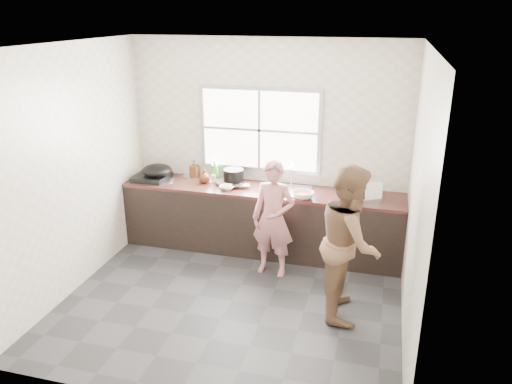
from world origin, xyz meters
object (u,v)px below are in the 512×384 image
(bowl_mince, at_px, (227,187))
(burner, at_px, (151,177))
(bottle_brown_tall, at_px, (194,169))
(cutting_board, at_px, (229,182))
(pot_lid_left, at_px, (164,181))
(woman, at_px, (273,222))
(person_side, at_px, (350,242))
(glass_jar, at_px, (213,178))
(bowl_crabs, at_px, (303,196))
(black_pot, at_px, (234,176))
(wok, at_px, (157,170))
(pot_lid_right, at_px, (191,176))
(plate_food, at_px, (208,180))
(bottle_brown_short, at_px, (204,176))
(bowl_held, at_px, (306,197))
(dish_rack, at_px, (364,190))
(bottle_green, at_px, (215,170))

(bowl_mince, distance_m, burner, 1.11)
(burner, bearing_deg, bottle_brown_tall, 26.32)
(cutting_board, xyz_separation_m, bowl_mince, (0.04, -0.21, 0.01))
(pot_lid_left, bearing_deg, bowl_mince, -5.63)
(woman, xyz_separation_m, person_side, (0.93, -0.60, 0.15))
(pot_lid_left, bearing_deg, glass_jar, 14.11)
(bowl_crabs, distance_m, black_pot, 1.03)
(wok, bearing_deg, pot_lid_right, 35.29)
(burner, bearing_deg, wok, -3.76)
(plate_food, xyz_separation_m, bottle_brown_short, (-0.01, -0.10, 0.08))
(woman, xyz_separation_m, bottle_brown_tall, (-1.29, 0.78, 0.31))
(plate_food, distance_m, pot_lid_right, 0.31)
(wok, relative_size, pot_lid_left, 1.54)
(bowl_mince, height_order, bowl_held, bowl_held)
(dish_rack, distance_m, pot_lid_left, 2.61)
(woman, height_order, person_side, person_side)
(bowl_held, height_order, wok, wok)
(person_side, relative_size, glass_jar, 17.70)
(black_pot, height_order, dish_rack, dish_rack)
(bowl_mince, bearing_deg, wok, 174.27)
(bottle_brown_short, bearing_deg, black_pot, 12.90)
(bowl_mince, xyz_separation_m, bowl_crabs, (0.98, -0.07, 0.01))
(woman, distance_m, bottle_brown_short, 1.25)
(plate_food, xyz_separation_m, bottle_brown_tall, (-0.23, 0.10, 0.10))
(bottle_brown_short, bearing_deg, burner, -175.84)
(pot_lid_left, bearing_deg, dish_rack, -0.91)
(burner, bearing_deg, pot_lid_left, -5.26)
(bottle_green, distance_m, pot_lid_left, 0.69)
(bowl_crabs, bearing_deg, bottle_green, 162.95)
(bottle_brown_short, bearing_deg, dish_rack, -3.14)
(burner, bearing_deg, pot_lid_right, 29.08)
(bowl_mince, bearing_deg, bowl_held, -4.30)
(woman, height_order, black_pot, woman)
(bowl_crabs, relative_size, dish_rack, 0.58)
(plate_food, relative_size, glass_jar, 2.47)
(person_side, distance_m, black_pot, 2.06)
(bowl_held, distance_m, wok, 2.04)
(bottle_brown_short, bearing_deg, cutting_board, 7.82)
(woman, bearing_deg, bottle_brown_short, 158.12)
(bottle_brown_tall, bearing_deg, person_side, -32.03)
(burner, xyz_separation_m, pot_lid_right, (0.46, 0.26, -0.03))
(person_side, xyz_separation_m, plate_food, (-1.98, 1.28, 0.07))
(bowl_crabs, height_order, bottle_brown_short, bottle_brown_short)
(bowl_held, height_order, glass_jar, glass_jar)
(woman, xyz_separation_m, bottle_green, (-0.97, 0.74, 0.34))
(person_side, xyz_separation_m, bottle_brown_tall, (-2.22, 1.39, 0.16))
(bottle_brown_tall, distance_m, burner, 0.58)
(glass_jar, xyz_separation_m, dish_rack, (1.97, -0.20, 0.09))
(bowl_held, xyz_separation_m, black_pot, (-1.01, 0.32, 0.07))
(bottle_brown_tall, distance_m, dish_rack, 2.30)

